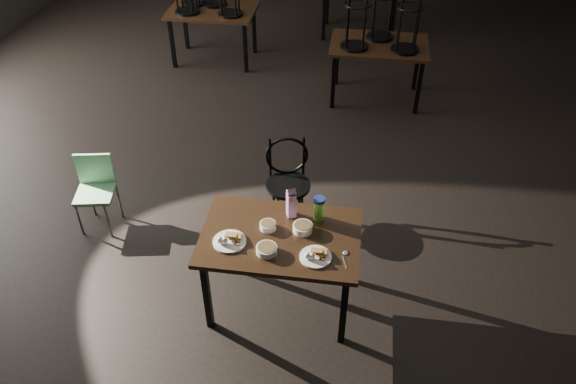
% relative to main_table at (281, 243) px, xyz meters
% --- Properties ---
extents(main_table, '(1.20, 0.80, 0.75)m').
position_rel_main_table_xyz_m(main_table, '(0.00, 0.00, 0.00)').
color(main_table, black).
rests_on(main_table, ground).
extents(plate_left, '(0.25, 0.25, 0.08)m').
position_rel_main_table_xyz_m(plate_left, '(-0.36, -0.13, 0.10)').
color(plate_left, white).
rests_on(plate_left, main_table).
extents(plate_right, '(0.23, 0.23, 0.08)m').
position_rel_main_table_xyz_m(plate_right, '(0.28, -0.20, 0.10)').
color(plate_right, white).
rests_on(plate_right, main_table).
extents(bowl_near, '(0.13, 0.13, 0.05)m').
position_rel_main_table_xyz_m(bowl_near, '(-0.11, 0.07, 0.11)').
color(bowl_near, white).
rests_on(bowl_near, main_table).
extents(bowl_far, '(0.15, 0.15, 0.06)m').
position_rel_main_table_xyz_m(bowl_far, '(0.16, 0.07, 0.11)').
color(bowl_far, white).
rests_on(bowl_far, main_table).
extents(bowl_big, '(0.15, 0.15, 0.05)m').
position_rel_main_table_xyz_m(bowl_big, '(-0.07, -0.19, 0.11)').
color(bowl_big, white).
rests_on(bowl_big, main_table).
extents(juice_carton, '(0.09, 0.09, 0.26)m').
position_rel_main_table_xyz_m(juice_carton, '(0.05, 0.24, 0.20)').
color(juice_carton, '#83176A').
rests_on(juice_carton, main_table).
extents(water_bottle, '(0.10, 0.10, 0.20)m').
position_rel_main_table_xyz_m(water_bottle, '(0.26, 0.23, 0.18)').
color(water_bottle, '#72D63E').
rests_on(water_bottle, main_table).
extents(spoon, '(0.05, 0.19, 0.01)m').
position_rel_main_table_xyz_m(spoon, '(0.49, -0.13, 0.08)').
color(spoon, silver).
rests_on(spoon, main_table).
extents(bentwood_chair, '(0.44, 0.43, 0.87)m').
position_rel_main_table_xyz_m(bentwood_chair, '(-0.10, 1.04, -0.15)').
color(bentwood_chair, black).
rests_on(bentwood_chair, ground).
extents(school_chair, '(0.39, 0.39, 0.73)m').
position_rel_main_table_xyz_m(school_chair, '(-1.85, 0.75, -0.23)').
color(school_chair, '#80C794').
rests_on(school_chair, ground).
extents(bg_table_left, '(1.20, 0.80, 1.48)m').
position_rel_main_table_xyz_m(bg_table_left, '(-1.67, 4.37, 0.13)').
color(bg_table_left, black).
rests_on(bg_table_left, ground).
extents(bg_table_right, '(1.20, 0.80, 1.48)m').
position_rel_main_table_xyz_m(bg_table_right, '(0.68, 3.54, 0.11)').
color(bg_table_right, black).
rests_on(bg_table_right, ground).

